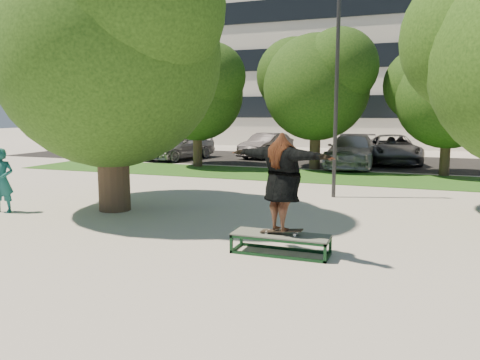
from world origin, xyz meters
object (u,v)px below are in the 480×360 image
at_px(tree_left, 108,41).
at_px(car_silver_a, 180,145).
at_px(grind_box, 281,244).
at_px(car_silver_b, 352,151).
at_px(bystander, 2,181).
at_px(car_grey, 392,149).
at_px(car_dark, 266,145).
at_px(lamppost, 336,94).

relative_size(tree_left, car_silver_a, 1.52).
bearing_deg(grind_box, car_silver_b, 92.04).
distance_m(bystander, car_grey, 18.45).
bearing_deg(car_dark, car_silver_a, -135.84).
height_order(car_silver_a, car_silver_b, car_silver_a).
bearing_deg(grind_box, car_grey, 85.90).
bearing_deg(car_silver_b, car_silver_a, 177.38).
distance_m(lamppost, car_silver_a, 13.49).
bearing_deg(car_silver_b, car_grey, 52.32).
bearing_deg(car_grey, lamppost, -106.86).
bearing_deg(lamppost, car_silver_a, 138.36).
xyz_separation_m(grind_box, car_silver_a, (-9.95, 15.09, 0.61)).
xyz_separation_m(grind_box, bystander, (-7.79, 0.99, 0.66)).
xyz_separation_m(lamppost, car_dark, (-5.73, 11.50, -2.45)).
bearing_deg(car_grey, grind_box, -104.38).
distance_m(tree_left, grind_box, 7.19).
distance_m(lamppost, bystander, 9.66).
height_order(car_silver_a, car_dark, car_silver_a).
distance_m(tree_left, car_silver_b, 13.80).
bearing_deg(car_silver_b, lamppost, -87.31).
distance_m(grind_box, car_dark, 18.68).
height_order(lamppost, car_silver_a, lamppost).
bearing_deg(tree_left, car_silver_b, 68.89).
distance_m(car_silver_a, car_silver_b, 9.43).
relative_size(grind_box, car_grey, 0.34).
relative_size(tree_left, car_dark, 1.66).
height_order(grind_box, car_silver_a, car_silver_a).
height_order(grind_box, car_dark, car_dark).
xyz_separation_m(tree_left, car_grey, (6.54, 14.73, -3.69)).
distance_m(tree_left, car_silver_a, 14.03).
bearing_deg(bystander, car_dark, 66.20).
height_order(bystander, car_grey, bystander).
distance_m(lamppost, car_dark, 13.08).
xyz_separation_m(grind_box, car_dark, (-5.76, 17.76, 0.52)).
relative_size(tree_left, lamppost, 1.16).
bearing_deg(bystander, car_grey, 43.85).
bearing_deg(tree_left, car_grey, 66.06).
height_order(tree_left, lamppost, tree_left).
xyz_separation_m(car_dark, car_silver_b, (5.23, -3.00, 0.06)).
height_order(tree_left, car_silver_a, tree_left).
height_order(car_silver_a, car_grey, car_silver_a).
xyz_separation_m(tree_left, car_dark, (-0.44, 15.41, -3.72)).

